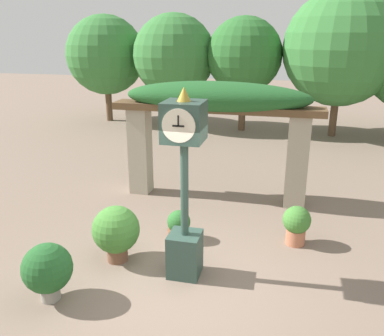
{
  "coord_description": "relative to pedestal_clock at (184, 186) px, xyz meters",
  "views": [
    {
      "loc": [
        1.62,
        -5.44,
        3.83
      ],
      "look_at": [
        0.12,
        0.75,
        1.7
      ],
      "focal_mm": 38.0,
      "sensor_mm": 36.0,
      "label": 1
    }
  ],
  "objects": [
    {
      "name": "potted_plant_far_left",
      "position": [
        -1.8,
        -1.14,
        -1.06
      ],
      "size": [
        0.74,
        0.74,
        0.91
      ],
      "color": "gray",
      "rests_on": "ground"
    },
    {
      "name": "potted_plant_near_left",
      "position": [
        -0.41,
        1.13,
        -1.29
      ],
      "size": [
        0.45,
        0.45,
        0.6
      ],
      "color": "#9E563D",
      "rests_on": "ground"
    },
    {
      "name": "ground_plane",
      "position": [
        -0.12,
        -0.25,
        -1.58
      ],
      "size": [
        60.0,
        60.0,
        0.0
      ],
      "primitive_type": "plane",
      "color": "#7F6B5B"
    },
    {
      "name": "potted_plant_near_right",
      "position": [
        -1.27,
        0.13,
        -1.0
      ],
      "size": [
        0.83,
        0.83,
        1.01
      ],
      "color": "brown",
      "rests_on": "ground"
    },
    {
      "name": "pedestal_clock",
      "position": [
        0.0,
        0.0,
        0.0
      ],
      "size": [
        0.6,
        0.64,
        3.09
      ],
      "color": "#2D473D",
      "rests_on": "ground"
    },
    {
      "name": "potted_plant_far_right",
      "position": [
        1.79,
        1.47,
        -1.15
      ],
      "size": [
        0.53,
        0.53,
        0.76
      ],
      "color": "#B26B4C",
      "rests_on": "ground"
    },
    {
      "name": "tree_line",
      "position": [
        1.3,
        10.8,
        1.54
      ],
      "size": [
        16.32,
        4.46,
        5.4
      ],
      "color": "brown",
      "rests_on": "ground"
    },
    {
      "name": "pergola",
      "position": [
        -0.12,
        3.35,
        0.56
      ],
      "size": [
        4.83,
        1.07,
        2.8
      ],
      "color": "#A89E89",
      "rests_on": "ground"
    }
  ]
}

